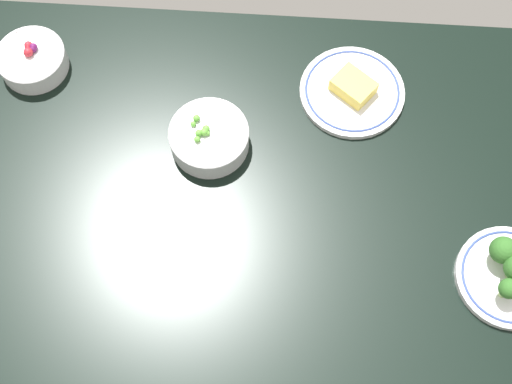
{
  "coord_description": "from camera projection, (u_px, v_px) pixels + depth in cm",
  "views": [
    {
      "loc": [
        3.52,
        -53.2,
        129.52
      ],
      "look_at": [
        0.0,
        0.0,
        6.0
      ],
      "focal_mm": 48.44,
      "sensor_mm": 36.0,
      "label": 1
    }
  ],
  "objects": [
    {
      "name": "dining_table",
      "position": [
        256.0,
        200.0,
        1.38
      ],
      "size": [
        134.07,
        87.99,
        4.0
      ],
      "primitive_type": "cube",
      "color": "black",
      "rests_on": "ground"
    },
    {
      "name": "bowl_berries",
      "position": [
        32.0,
        60.0,
        1.46
      ],
      "size": [
        14.61,
        14.61,
        6.43
      ],
      "color": "silver",
      "rests_on": "dining_table"
    },
    {
      "name": "plate_broccoli",
      "position": [
        511.0,
        273.0,
        1.27
      ],
      "size": [
        19.9,
        19.9,
        8.51
      ],
      "color": "silver",
      "rests_on": "dining_table"
    },
    {
      "name": "bowl_peas",
      "position": [
        209.0,
        137.0,
        1.38
      ],
      "size": [
        16.14,
        16.14,
        6.41
      ],
      "color": "silver",
      "rests_on": "dining_table"
    },
    {
      "name": "plate_cheese",
      "position": [
        352.0,
        91.0,
        1.45
      ],
      "size": [
        22.07,
        22.07,
        4.47
      ],
      "color": "silver",
      "rests_on": "dining_table"
    }
  ]
}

